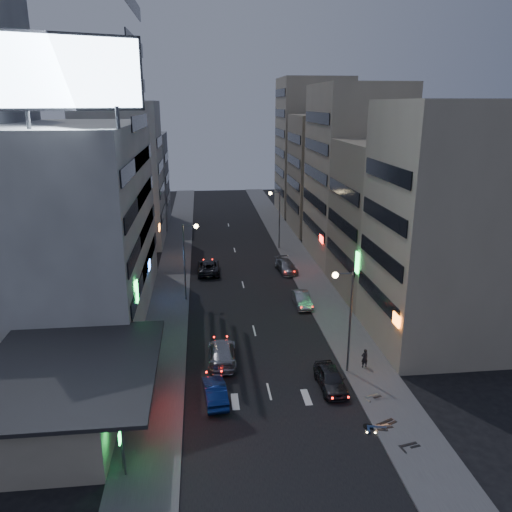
{
  "coord_description": "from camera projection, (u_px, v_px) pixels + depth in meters",
  "views": [
    {
      "loc": [
        -4.34,
        -26.88,
        19.73
      ],
      "look_at": [
        0.49,
        16.95,
        6.16
      ],
      "focal_mm": 35.0,
      "sensor_mm": 36.0,
      "label": 1
    }
  ],
  "objects": [
    {
      "name": "sidewalk_left",
      "position": [
        173.0,
        275.0,
        59.44
      ],
      "size": [
        4.0,
        120.0,
        0.12
      ],
      "primitive_type": "cube",
      "color": "#4C4C4F",
      "rests_on": "ground"
    },
    {
      "name": "parked_car_right_near",
      "position": [
        331.0,
        378.0,
        35.87
      ],
      "size": [
        1.87,
        4.43,
        1.49
      ],
      "primitive_type": "imported",
      "rotation": [
        0.0,
        0.0,
        0.02
      ],
      "color": "#2B2D31",
      "rests_on": "ground"
    },
    {
      "name": "scooter_blue",
      "position": [
        387.0,
        419.0,
        31.4
      ],
      "size": [
        1.0,
        1.91,
        1.11
      ],
      "primitive_type": null,
      "rotation": [
        0.0,
        0.0,
        1.35
      ],
      "color": "navy",
      "rests_on": "sidewalk_right"
    },
    {
      "name": "shophouse_mid",
      "position": [
        394.0,
        220.0,
        51.96
      ],
      "size": [
        11.0,
        12.0,
        16.0
      ],
      "primitive_type": "cube",
      "color": "gray",
      "rests_on": "ground"
    },
    {
      "name": "far_left_b",
      "position": [
        131.0,
        179.0,
        83.01
      ],
      "size": [
        12.0,
        10.0,
        15.0
      ],
      "primitive_type": "cube",
      "color": "gray",
      "rests_on": "ground"
    },
    {
      "name": "shophouse_far",
      "position": [
        354.0,
        175.0,
        63.37
      ],
      "size": [
        10.0,
        14.0,
        22.0
      ],
      "primitive_type": "cube",
      "color": "tan",
      "rests_on": "ground"
    },
    {
      "name": "scooter_black_a",
      "position": [
        416.0,
        434.0,
        30.0
      ],
      "size": [
        0.99,
        1.91,
        1.11
      ],
      "primitive_type": null,
      "rotation": [
        0.0,
        0.0,
        1.79
      ],
      "color": "black",
      "rests_on": "sidewalk_right"
    },
    {
      "name": "road_car_silver",
      "position": [
        222.0,
        353.0,
        39.47
      ],
      "size": [
        2.33,
        5.41,
        1.55
      ],
      "primitive_type": "imported",
      "rotation": [
        0.0,
        0.0,
        3.11
      ],
      "color": "#A3A5AB",
      "rests_on": "ground"
    },
    {
      "name": "shophouse_near",
      "position": [
        442.0,
        228.0,
        40.39
      ],
      "size": [
        10.0,
        11.0,
        20.0
      ],
      "primitive_type": "cube",
      "color": "tan",
      "rests_on": "ground"
    },
    {
      "name": "street_lamp_right_far",
      "position": [
        277.0,
        211.0,
        68.83
      ],
      "size": [
        1.6,
        0.44,
        8.02
      ],
      "color": "#595B60",
      "rests_on": "sidewalk_right"
    },
    {
      "name": "scooter_silver_a",
      "position": [
        390.0,
        416.0,
        31.72
      ],
      "size": [
        0.77,
        1.85,
        1.1
      ],
      "primitive_type": null,
      "rotation": [
        0.0,
        0.0,
        1.67
      ],
      "color": "#A4A7AC",
      "rests_on": "sidewalk_right"
    },
    {
      "name": "parked_car_right_far",
      "position": [
        286.0,
        266.0,
        60.6
      ],
      "size": [
        2.56,
        5.09,
        1.42
      ],
      "primitive_type": "imported",
      "rotation": [
        0.0,
        0.0,
        0.12
      ],
      "color": "gray",
      "rests_on": "ground"
    },
    {
      "name": "road_car_blue",
      "position": [
        215.0,
        392.0,
        34.33
      ],
      "size": [
        1.82,
        4.29,
        1.38
      ],
      "primitive_type": "imported",
      "rotation": [
        0.0,
        0.0,
        3.23
      ],
      "color": "navy",
      "rests_on": "ground"
    },
    {
      "name": "street_lamp_right_near",
      "position": [
        346.0,
        308.0,
        36.53
      ],
      "size": [
        1.6,
        0.44,
        8.02
      ],
      "color": "#595B60",
      "rests_on": "sidewalk_right"
    },
    {
      "name": "parked_car_right_mid",
      "position": [
        302.0,
        299.0,
        50.46
      ],
      "size": [
        1.49,
        4.21,
        1.38
      ],
      "primitive_type": "imported",
      "rotation": [
        0.0,
        0.0,
        0.01
      ],
      "color": "#A8AAB0",
      "rests_on": "ground"
    },
    {
      "name": "far_right_b",
      "position": [
        312.0,
        147.0,
        90.73
      ],
      "size": [
        12.0,
        12.0,
        24.0
      ],
      "primitive_type": "cube",
      "color": "tan",
      "rests_on": "ground"
    },
    {
      "name": "far_left_a",
      "position": [
        121.0,
        175.0,
        69.98
      ],
      "size": [
        11.0,
        10.0,
        20.0
      ],
      "primitive_type": "cube",
      "color": "silver",
      "rests_on": "ground"
    },
    {
      "name": "scooter_black_b",
      "position": [
        392.0,
        410.0,
        32.23
      ],
      "size": [
        1.38,
        2.02,
        1.18
      ],
      "primitive_type": null,
      "rotation": [
        0.0,
        0.0,
        1.99
      ],
      "color": "black",
      "rests_on": "sidewalk_right"
    },
    {
      "name": "scooter_silver_b",
      "position": [
        378.0,
        386.0,
        35.02
      ],
      "size": [
        1.11,
        1.86,
        1.08
      ],
      "primitive_type": null,
      "rotation": [
        0.0,
        0.0,
        1.89
      ],
      "color": "#A4A7AC",
      "rests_on": "sidewalk_right"
    },
    {
      "name": "billboard",
      "position": [
        69.0,
        73.0,
        33.53
      ],
      "size": [
        9.52,
        3.75,
        6.2
      ],
      "rotation": [
        0.0,
        0.0,
        0.35
      ],
      "color": "#595B60",
      "rests_on": "white_building"
    },
    {
      "name": "ground",
      "position": [
        277.0,
        426.0,
        31.79
      ],
      "size": [
        180.0,
        180.0,
        0.0
      ],
      "primitive_type": "plane",
      "color": "black",
      "rests_on": "ground"
    },
    {
      "name": "white_building",
      "position": [
        66.0,
        223.0,
        46.37
      ],
      "size": [
        14.0,
        24.0,
        18.0
      ],
      "primitive_type": "cube",
      "color": "silver",
      "rests_on": "ground"
    },
    {
      "name": "person",
      "position": [
        365.0,
        358.0,
        38.44
      ],
      "size": [
        0.61,
        0.46,
        1.53
      ],
      "primitive_type": "imported",
      "rotation": [
        0.0,
        0.0,
        3.32
      ],
      "color": "black",
      "rests_on": "sidewalk_right"
    },
    {
      "name": "food_court",
      "position": [
        57.0,
        395.0,
        31.65
      ],
      "size": [
        11.0,
        13.0,
        3.88
      ],
      "color": "tan",
      "rests_on": "ground"
    },
    {
      "name": "sidewalk_right",
      "position": [
        305.0,
        270.0,
        61.11
      ],
      "size": [
        4.0,
        120.0,
        0.12
      ],
      "primitive_type": "cube",
      "color": "#4C4C4F",
      "rests_on": "ground"
    },
    {
      "name": "far_right_a",
      "position": [
        328.0,
        174.0,
        78.27
      ],
      "size": [
        11.0,
        12.0,
        18.0
      ],
      "primitive_type": "cube",
      "color": "gray",
      "rests_on": "ground"
    },
    {
      "name": "parked_car_left",
      "position": [
        208.0,
        267.0,
        60.2
      ],
      "size": [
        2.57,
        5.57,
        1.55
      ],
      "primitive_type": "imported",
      "rotation": [
        0.0,
        0.0,
        3.14
      ],
      "color": "black",
      "rests_on": "ground"
    },
    {
      "name": "street_lamp_left",
      "position": [
        188.0,
        251.0,
        50.5
      ],
      "size": [
        1.6,
        0.44,
        8.02
      ],
      "color": "#595B60",
      "rests_on": "sidewalk_left"
    }
  ]
}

